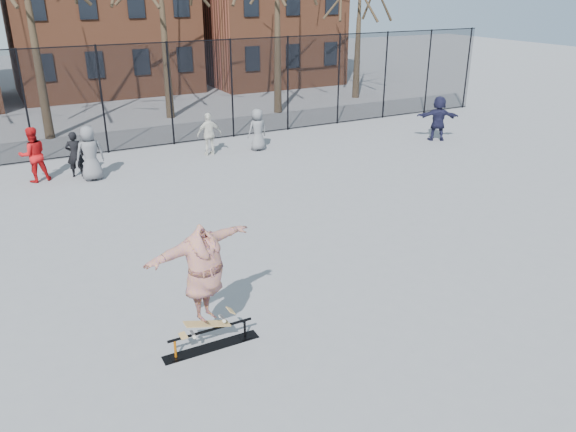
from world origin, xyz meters
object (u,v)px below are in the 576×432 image
bystander_grey (90,153)px  bystander_navy (438,118)px  skate_rail (211,340)px  bystander_extra (258,130)px  skateboard (207,327)px  bystander_red (33,155)px  bystander_black (75,154)px  bystander_white (209,134)px  skater (204,280)px

bystander_grey → bystander_navy: (13.52, -1.38, 0.01)m
skate_rail → bystander_extra: bearing=61.1°
skateboard → bystander_extra: bearing=60.9°
bystander_grey → bystander_red: (-1.64, 0.72, -0.01)m
bystander_black → bystander_white: 4.86m
bystander_navy → bystander_extra: 7.48m
bystander_black → bystander_grey: bearing=135.3°
skate_rail → bystander_grey: bystander_grey is taller
bystander_black → bystander_extra: size_ratio=0.96×
bystander_navy → bystander_extra: size_ratio=1.14×
bystander_grey → bystander_navy: bystander_navy is taller
skateboard → bystander_red: bystander_red is taller
skater → bystander_extra: skater is taller
skate_rail → bystander_red: (-1.77, 11.28, 0.75)m
skate_rail → skater: 1.22m
bystander_red → bystander_extra: (7.98, -0.01, -0.09)m
bystander_red → bystander_grey: bearing=148.4°
bystander_navy → skater: bearing=64.9°
skate_rail → bystander_navy: (13.39, 9.18, 0.76)m
skate_rail → bystander_white: (4.33, 11.51, 0.65)m
bystander_grey → bystander_black: (-0.39, 0.62, -0.14)m
skater → bystander_navy: skater is taller
bystander_black → bystander_extra: bystander_extra is taller
bystander_navy → bystander_extra: (-7.18, 2.09, -0.11)m
bystander_white → bystander_extra: bystander_extra is taller
skater → bystander_navy: 16.28m
skateboard → bystander_extra: 12.90m
bystander_white → bystander_navy: (9.06, -2.33, 0.12)m
skateboard → bystander_navy: 16.28m
bystander_white → bystander_navy: size_ratio=0.87×
bystander_black → bystander_navy: 14.05m
bystander_grey → bystander_black: 0.75m
skater → bystander_grey: skater is taller
bystander_grey → bystander_white: (4.46, 0.96, -0.11)m
bystander_extra → skateboard: bearing=56.5°
bystander_white → bystander_extra: bearing=176.1°
bystander_grey → bystander_extra: (6.34, 0.72, -0.10)m
skateboard → bystander_extra: bystander_extra is taller
skater → bystander_red: size_ratio=1.21×
bystander_extra → skate_rail: bearing=56.7°
skate_rail → bystander_white: size_ratio=1.10×
bystander_white → bystander_extra: (1.88, -0.24, 0.01)m
skateboard → bystander_red: bearing=98.7°
skateboard → bystander_grey: size_ratio=0.50×
skater → bystander_red: 11.42m
bystander_black → bystander_red: bystander_red is taller
skate_rail → bystander_extra: size_ratio=1.09×
bystander_black → bystander_red: size_ratio=0.86×
bystander_black → bystander_white: bystander_white is taller
skateboard → bystander_navy: (13.44, 9.18, 0.47)m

